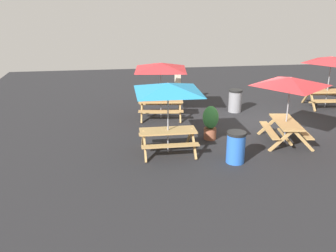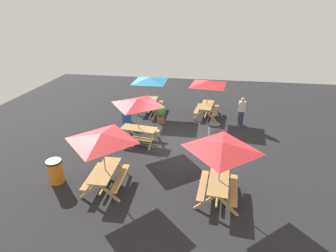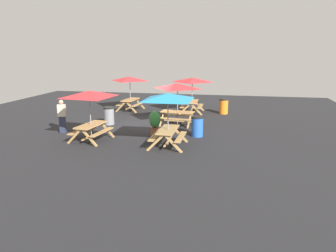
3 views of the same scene
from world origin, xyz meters
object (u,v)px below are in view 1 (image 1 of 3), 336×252
Objects in this scene: person_standing at (178,85)px; picnic_table_3 at (161,70)px; picnic_table_0 at (168,93)px; potted_plant_0 at (210,121)px; picnic_table_2 at (290,86)px; trash_bin_gray at (235,101)px; trash_bin_blue at (236,147)px; picnic_table_1 at (331,63)px.

picnic_table_3 is at bearing -29.69° from person_standing.
potted_plant_0 is (-1.64, -0.97, -1.33)m from picnic_table_0.
picnic_table_2 reaches higher than trash_bin_gray.
picnic_table_2 and picnic_table_3 have the same top height.
person_standing is at bearing -84.06° from trash_bin_blue.
trash_bin_blue is 0.81× the size of potted_plant_0.
picnic_table_0 is at bearing 93.81° from picnic_table_3.
trash_bin_blue is at bearing 3.59° from person_standing.
picnic_table_1 is 6.86m from person_standing.
person_standing is (2.28, -1.55, 0.39)m from trash_bin_gray.
picnic_table_0 is at bearing 30.65° from potted_plant_0.
trash_bin_blue is at bearing 98.02° from potted_plant_0.
picnic_table_3 is at bearing 7.38° from trash_bin_gray.
picnic_table_1 is 1.40× the size of person_standing.
potted_plant_0 reaches higher than trash_bin_gray.
picnic_table_3 is at bearing -61.57° from potted_plant_0.
picnic_table_0 is at bearing 49.00° from trash_bin_gray.
picnic_table_1 is 0.83× the size of picnic_table_3.
trash_bin_blue is at bearing 46.34° from picnic_table_1.
trash_bin_gray is 3.60m from potted_plant_0.
trash_bin_blue and trash_bin_gray have the same top height.
picnic_table_2 is at bearing 26.15° from person_standing.
picnic_table_0 is at bearing -14.78° from person_standing.
picnic_table_1 is 5.40m from picnic_table_2.
picnic_table_1 is 2.38× the size of trash_bin_blue.
potted_plant_0 is 0.72× the size of person_standing.
potted_plant_0 reaches higher than trash_bin_blue.
picnic_table_1 is at bearing 75.62° from person_standing.
trash_bin_blue is 2.04m from potted_plant_0.
picnic_table_2 is 6.14m from person_standing.
trash_bin_gray is at bearing -163.05° from picnic_table_2.
picnic_table_2 is 2.97m from trash_bin_blue.
picnic_table_0 reaches higher than person_standing.
person_standing is (-1.02, -1.98, -1.10)m from picnic_table_3.
person_standing is (-1.23, -5.59, -1.10)m from picnic_table_0.
picnic_table_1 reaches higher than person_standing.
picnic_table_2 is 1.93× the size of potted_plant_0.
picnic_table_1 is 2.38× the size of trash_bin_gray.
picnic_table_3 reaches higher than trash_bin_blue.
picnic_table_2 reaches higher than person_standing.
picnic_table_1 and picnic_table_2 have the same top height.
trash_bin_blue is 1.00× the size of trash_bin_gray.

